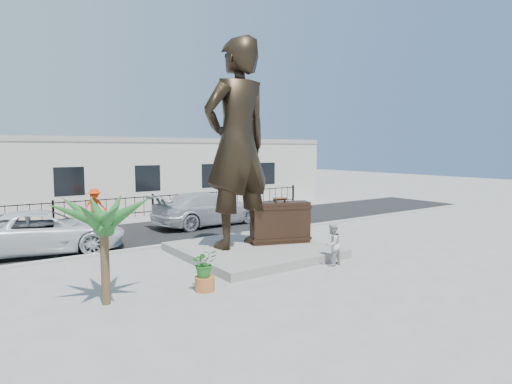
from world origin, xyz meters
TOP-DOWN VIEW (x-y plane):
  - ground at (0.00, 0.00)m, footprint 100.00×100.00m
  - street at (0.00, 8.00)m, footprint 40.00×7.00m
  - curb at (0.00, 4.50)m, footprint 40.00×0.25m
  - far_sidewalk at (0.00, 12.00)m, footprint 40.00×2.50m
  - plinth at (-0.50, 1.50)m, footprint 5.20×5.20m
  - fence at (0.00, 12.80)m, footprint 22.00×0.10m
  - building at (0.00, 17.00)m, footprint 28.00×7.00m
  - statue at (-0.99, 1.80)m, footprint 2.98×2.10m
  - suitcase at (0.73, 1.39)m, footprint 2.40×1.45m
  - tourist at (0.79, -1.40)m, footprint 0.81×0.69m
  - car_white at (-6.95, 6.22)m, footprint 6.35×3.95m
  - car_silver at (1.11, 7.94)m, footprint 6.16×2.91m
  - worker at (-3.67, 11.62)m, footprint 1.32×0.87m
  - palm_tree at (-6.61, -0.69)m, footprint 1.80×1.80m
  - planter at (-4.03, -1.23)m, footprint 0.56×0.56m
  - shrub at (-4.03, -1.23)m, footprint 0.88×0.81m

SIDE VIEW (x-z plane):
  - ground at x=0.00m, z-range 0.00..0.00m
  - palm_tree at x=-6.61m, z-range -1.60..1.60m
  - street at x=0.00m, z-range 0.00..0.01m
  - far_sidewalk at x=0.00m, z-range 0.00..0.02m
  - curb at x=0.00m, z-range 0.00..0.12m
  - plinth at x=-0.50m, z-range 0.00..0.30m
  - planter at x=-4.03m, z-range 0.00..0.40m
  - fence at x=0.00m, z-range 0.00..1.20m
  - tourist at x=0.79m, z-range 0.00..1.47m
  - shrub at x=-4.03m, z-range 0.40..1.20m
  - car_white at x=-6.95m, z-range 0.01..1.65m
  - car_silver at x=1.11m, z-range 0.01..1.74m
  - worker at x=-3.67m, z-range 0.02..1.92m
  - suitcase at x=0.73m, z-range 0.30..1.91m
  - building at x=0.00m, z-range 0.00..4.40m
  - statue at x=-0.99m, z-range 0.30..8.03m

